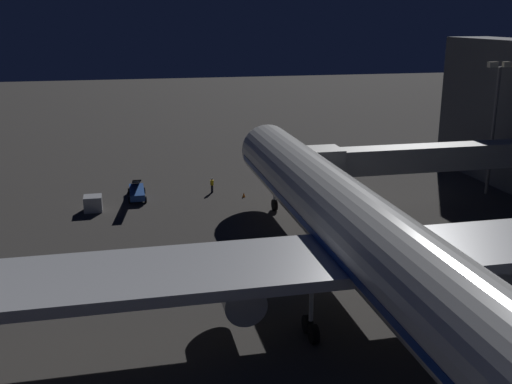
% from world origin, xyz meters
% --- Properties ---
extents(ground_plane, '(320.00, 320.00, 0.00)m').
position_xyz_m(ground_plane, '(0.00, 0.00, 0.00)').
color(ground_plane, '#383533').
extents(airliner_at_gate, '(52.74, 61.94, 19.06)m').
position_xyz_m(airliner_at_gate, '(-0.00, 8.69, 5.67)').
color(airliner_at_gate, silver).
rests_on(airliner_at_gate, ground_plane).
extents(jet_bridge, '(23.73, 3.40, 7.31)m').
position_xyz_m(jet_bridge, '(-12.63, -12.09, 5.77)').
color(jet_bridge, '#9E9E99').
rests_on(jet_bridge, ground_plane).
extents(apron_floodlight_mast, '(2.90, 0.50, 14.97)m').
position_xyz_m(apron_floodlight_mast, '(-25.50, -16.69, 8.87)').
color(apron_floodlight_mast, '#59595E').
rests_on(apron_floodlight_mast, ground_plane).
extents(belt_loader, '(1.96, 9.00, 3.34)m').
position_xyz_m(belt_loader, '(14.03, -23.45, 0.85)').
color(belt_loader, '#234C9E').
rests_on(belt_loader, ground_plane).
extents(baggage_container_mid_row, '(1.85, 1.88, 1.61)m').
position_xyz_m(baggage_container_mid_row, '(18.68, -19.85, 0.81)').
color(baggage_container_mid_row, '#B7BABF').
rests_on(baggage_container_mid_row, ground_plane).
extents(ground_crew_near_nose_gear, '(0.40, 0.40, 1.75)m').
position_xyz_m(ground_crew_near_nose_gear, '(5.43, -23.98, 0.97)').
color(ground_crew_near_nose_gear, black).
rests_on(ground_crew_near_nose_gear, ground_plane).
extents(traffic_cone_nose_port, '(0.36, 0.36, 0.55)m').
position_xyz_m(traffic_cone_nose_port, '(-2.20, -21.32, 0.28)').
color(traffic_cone_nose_port, orange).
rests_on(traffic_cone_nose_port, ground_plane).
extents(traffic_cone_nose_starboard, '(0.36, 0.36, 0.55)m').
position_xyz_m(traffic_cone_nose_starboard, '(2.20, -21.32, 0.28)').
color(traffic_cone_nose_starboard, orange).
rests_on(traffic_cone_nose_starboard, ground_plane).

